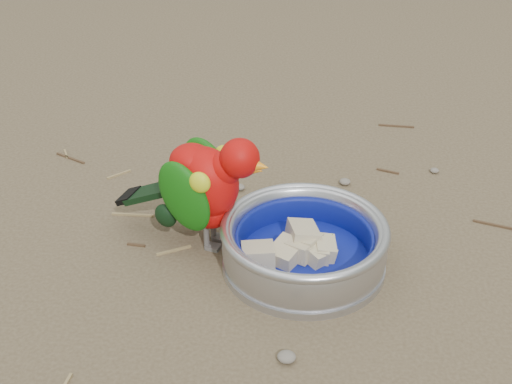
# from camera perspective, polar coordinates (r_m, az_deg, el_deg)

# --- Properties ---
(ground) EXTENTS (60.00, 60.00, 0.00)m
(ground) POSITION_cam_1_polar(r_m,az_deg,el_deg) (0.90, 2.21, -5.36)
(ground) COLOR brown
(food_bowl) EXTENTS (0.20, 0.20, 0.02)m
(food_bowl) POSITION_cam_1_polar(r_m,az_deg,el_deg) (0.88, 3.83, -5.53)
(food_bowl) COLOR #B2B2BA
(food_bowl) RESTS_ON ground
(bowl_wall) EXTENTS (0.20, 0.20, 0.04)m
(bowl_wall) POSITION_cam_1_polar(r_m,az_deg,el_deg) (0.87, 3.90, -3.95)
(bowl_wall) COLOR #B2B2BA
(bowl_wall) RESTS_ON food_bowl
(fruit_wedges) EXTENTS (0.12, 0.12, 0.03)m
(fruit_wedges) POSITION_cam_1_polar(r_m,az_deg,el_deg) (0.87, 3.88, -4.33)
(fruit_wedges) COLOR #C1B089
(fruit_wedges) RESTS_ON food_bowl
(lory_parrot) EXTENTS (0.21, 0.14, 0.15)m
(lory_parrot) POSITION_cam_1_polar(r_m,az_deg,el_deg) (0.89, -4.05, -0.03)
(lory_parrot) COLOR #B70A07
(lory_parrot) RESTS_ON ground
(ground_debris) EXTENTS (0.90, 0.80, 0.01)m
(ground_debris) POSITION_cam_1_polar(r_m,az_deg,el_deg) (0.95, 3.70, -2.68)
(ground_debris) COLOR olive
(ground_debris) RESTS_ON ground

